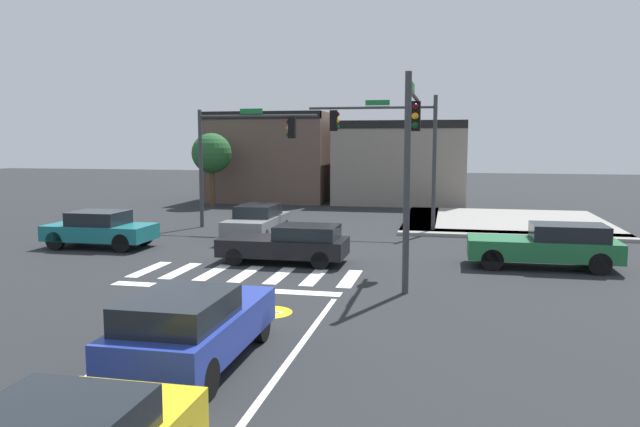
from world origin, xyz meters
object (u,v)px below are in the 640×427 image
at_px(traffic_signal_northeast, 390,139).
at_px(traffic_signal_southeast, 411,143).
at_px(car_blue, 193,326).
at_px(roadside_tree, 212,154).
at_px(car_teal, 100,229).
at_px(car_green, 548,245).
at_px(car_black, 289,243).
at_px(traffic_signal_northwest, 242,144).
at_px(car_gray, 257,221).

bearing_deg(traffic_signal_northeast, traffic_signal_southeast, 99.07).
distance_m(traffic_signal_southeast, car_blue, 9.28).
bearing_deg(roadside_tree, car_teal, -84.91).
bearing_deg(traffic_signal_southeast, roadside_tree, 36.42).
distance_m(traffic_signal_northeast, car_green, 9.94).
distance_m(traffic_signal_southeast, car_green, 6.17).
bearing_deg(traffic_signal_northeast, car_green, 129.72).
bearing_deg(roadside_tree, traffic_signal_northeast, -35.16).
xyz_separation_m(traffic_signal_northeast, car_teal, (-10.65, -6.64, -3.52)).
xyz_separation_m(traffic_signal_southeast, car_blue, (-3.45, -7.94, -3.34)).
bearing_deg(traffic_signal_southeast, car_blue, 156.51).
bearing_deg(car_blue, roadside_tree, 21.04).
xyz_separation_m(traffic_signal_southeast, car_black, (-4.21, 1.89, -3.43)).
relative_size(traffic_signal_northwest, car_blue, 1.34).
height_order(traffic_signal_northeast, car_blue, traffic_signal_northeast).
bearing_deg(car_gray, traffic_signal_northeast, 120.71).
distance_m(traffic_signal_northeast, car_black, 9.22).
xyz_separation_m(traffic_signal_northeast, car_green, (5.94, -7.15, -3.50)).
relative_size(car_gray, car_green, 0.93).
height_order(car_blue, car_green, car_blue).
relative_size(traffic_signal_northeast, roadside_tree, 1.33).
height_order(traffic_signal_northwest, traffic_signal_northeast, traffic_signal_northeast).
relative_size(traffic_signal_northwest, car_teal, 1.42).
xyz_separation_m(traffic_signal_northwest, car_teal, (-3.70, -6.30, -3.27)).
bearing_deg(traffic_signal_northwest, car_blue, -73.83).
bearing_deg(traffic_signal_northwest, traffic_signal_southeast, -48.41).
relative_size(traffic_signal_northeast, car_teal, 1.51).
height_order(car_blue, roadside_tree, roadside_tree).
xyz_separation_m(traffic_signal_southeast, car_green, (4.35, 2.81, -3.35)).
distance_m(car_teal, roadside_tree, 15.37).
xyz_separation_m(traffic_signal_northwest, traffic_signal_southeast, (8.55, -9.63, 0.10)).
distance_m(car_blue, roadside_tree, 28.35).
height_order(traffic_signal_northwest, car_blue, traffic_signal_northwest).
bearing_deg(car_gray, roadside_tree, -150.07).
distance_m(car_black, car_teal, 8.17).
bearing_deg(car_gray, car_green, 70.46).
relative_size(traffic_signal_northwest, car_gray, 1.31).
height_order(traffic_signal_northeast, car_green, traffic_signal_northeast).
distance_m(traffic_signal_southeast, car_teal, 13.13).
xyz_separation_m(traffic_signal_southeast, car_gray, (-6.90, 6.81, -3.37)).
bearing_deg(car_teal, car_black, 169.85).
bearing_deg(car_teal, car_gray, -146.89).
xyz_separation_m(traffic_signal_northwest, traffic_signal_northeast, (6.95, 0.33, 0.26)).
bearing_deg(car_black, car_green, -173.82).
height_order(car_gray, car_blue, car_blue).
height_order(car_black, car_green, car_green).
distance_m(traffic_signal_southeast, car_black, 5.75).
bearing_deg(car_green, traffic_signal_southeast, 32.88).
relative_size(car_blue, roadside_tree, 0.94).
distance_m(car_green, roadside_tree, 23.92).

